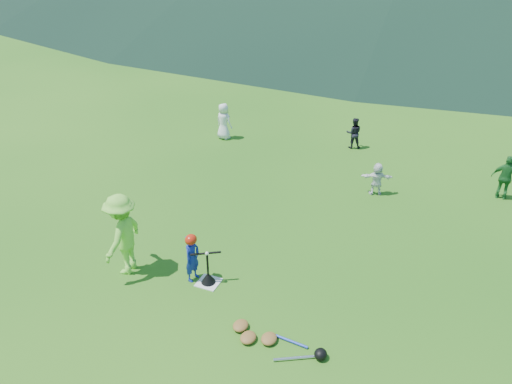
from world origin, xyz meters
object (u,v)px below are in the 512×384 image
fielder_d (377,179)px  home_plate (209,282)px  fielder_c (506,178)px  equipment_pile (269,339)px  adult_coach (123,235)px  fielder_b (354,133)px  fielder_a (224,121)px  batter_child (192,258)px  batting_tee (208,278)px

fielder_d → home_plate: bearing=49.1°
fielder_c → equipment_pile: bearing=68.0°
adult_coach → home_plate: bearing=93.8°
fielder_b → fielder_c: bearing=138.9°
fielder_a → batter_child: bearing=125.8°
equipment_pile → fielder_d: bearing=84.2°
batting_tee → fielder_a: bearing=114.0°
fielder_d → fielder_b: bearing=-81.9°
equipment_pile → adult_coach: bearing=168.0°
fielder_a → equipment_pile: 9.70m
fielder_c → fielder_d: fielder_c is taller
fielder_d → equipment_pile: fielder_d is taller
fielder_d → equipment_pile: bearing=68.0°
home_plate → equipment_pile: 2.05m
adult_coach → fielder_d: bearing=137.3°
fielder_b → batting_tee: bearing=63.8°
fielder_a → fielder_c: fielder_a is taller
adult_coach → batting_tee: adult_coach is taller
fielder_b → batting_tee: fielder_b is taller
home_plate → fielder_d: 5.77m
home_plate → adult_coach: 2.03m
fielder_c → adult_coach: bearing=47.3°
home_plate → batter_child: 0.63m
batting_tee → equipment_pile: size_ratio=0.38×
fielder_a → equipment_pile: size_ratio=0.69×
fielder_b → batting_tee: (-1.06, -8.18, -0.39)m
fielder_b → home_plate: bearing=63.8°
fielder_b → fielder_c: fielder_c is taller
batter_child → batting_tee: 0.53m
batter_child → equipment_pile: bearing=-107.5°
equipment_pile → fielder_a: bearing=121.0°
batting_tee → batter_child: bearing=179.7°
batter_child → fielder_c: bearing=-34.2°
home_plate → fielder_a: (-3.22, 7.25, 0.61)m
fielder_d → batter_child: bearing=46.0°
fielder_c → home_plate: bearing=54.0°
adult_coach → fielder_d: adult_coach is taller
batter_child → fielder_b: batter_child is taller
home_plate → equipment_pile: (1.76, -1.05, 0.06)m
fielder_b → fielder_d: (1.33, -2.95, -0.06)m
batter_child → fielder_a: size_ratio=0.85×
home_plate → adult_coach: adult_coach is taller
fielder_c → equipment_pile: fielder_c is taller
fielder_a → fielder_b: (4.29, 0.93, -0.11)m
batter_child → batting_tee: bearing=-81.3°
batter_child → equipment_pile: batter_child is taller
batter_child → fielder_c: 8.67m
home_plate → batting_tee: size_ratio=0.66×
fielder_a → fielder_d: size_ratio=1.35×
home_plate → fielder_b: (1.06, 8.18, 0.51)m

